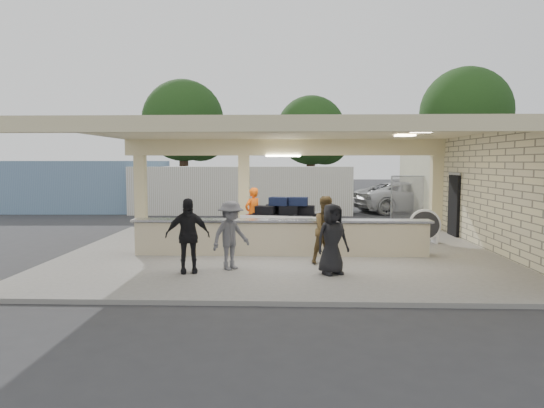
{
  "coord_description": "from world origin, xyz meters",
  "views": [
    {
      "loc": [
        0.22,
        -13.72,
        2.66
      ],
      "look_at": [
        -0.29,
        1.0,
        1.37
      ],
      "focal_mm": 32.0,
      "sensor_mm": 36.0,
      "label": 1
    }
  ],
  "objects_px": {
    "passenger_b": "(188,235)",
    "container_blue": "(67,187)",
    "baggage_handler": "(253,214)",
    "container_white": "(241,190)",
    "luggage_cart": "(284,219)",
    "passenger_d": "(332,239)",
    "passenger_c": "(231,235)",
    "passenger_a": "(327,230)",
    "drum_fan": "(425,225)",
    "car_white_a": "(409,197)",
    "car_dark": "(416,194)",
    "car_white_b": "(501,198)",
    "baggage_counter": "(281,237)"
  },
  "relations": [
    {
      "from": "container_blue",
      "to": "container_white",
      "type": "bearing_deg",
      "value": -4.89
    },
    {
      "from": "baggage_handler",
      "to": "container_blue",
      "type": "bearing_deg",
      "value": -87.34
    },
    {
      "from": "drum_fan",
      "to": "passenger_d",
      "type": "bearing_deg",
      "value": -113.86
    },
    {
      "from": "baggage_counter",
      "to": "car_dark",
      "type": "height_order",
      "value": "car_dark"
    },
    {
      "from": "baggage_handler",
      "to": "passenger_a",
      "type": "relative_size",
      "value": 1.01
    },
    {
      "from": "passenger_a",
      "to": "car_white_a",
      "type": "relative_size",
      "value": 0.3
    },
    {
      "from": "passenger_d",
      "to": "baggage_counter",
      "type": "bearing_deg",
      "value": 92.03
    },
    {
      "from": "drum_fan",
      "to": "passenger_b",
      "type": "xyz_separation_m",
      "value": [
        -6.63,
        -4.34,
        0.29
      ]
    },
    {
      "from": "car_white_b",
      "to": "baggage_handler",
      "type": "bearing_deg",
      "value": 148.2
    },
    {
      "from": "baggage_handler",
      "to": "passenger_d",
      "type": "height_order",
      "value": "baggage_handler"
    },
    {
      "from": "passenger_a",
      "to": "container_blue",
      "type": "xyz_separation_m",
      "value": [
        -12.71,
        13.03,
        0.4
      ]
    },
    {
      "from": "container_blue",
      "to": "baggage_handler",
      "type": "bearing_deg",
      "value": -44.08
    },
    {
      "from": "luggage_cart",
      "to": "passenger_a",
      "type": "relative_size",
      "value": 1.61
    },
    {
      "from": "passenger_d",
      "to": "car_white_b",
      "type": "relative_size",
      "value": 0.39
    },
    {
      "from": "car_white_b",
      "to": "container_white",
      "type": "bearing_deg",
      "value": 115.94
    },
    {
      "from": "passenger_d",
      "to": "container_blue",
      "type": "relative_size",
      "value": 0.16
    },
    {
      "from": "baggage_counter",
      "to": "passenger_b",
      "type": "relative_size",
      "value": 4.74
    },
    {
      "from": "luggage_cart",
      "to": "car_dark",
      "type": "distance_m",
      "value": 15.82
    },
    {
      "from": "passenger_b",
      "to": "container_white",
      "type": "distance_m",
      "value": 13.74
    },
    {
      "from": "passenger_c",
      "to": "container_white",
      "type": "height_order",
      "value": "container_white"
    },
    {
      "from": "baggage_handler",
      "to": "container_white",
      "type": "height_order",
      "value": "container_white"
    },
    {
      "from": "passenger_c",
      "to": "container_white",
      "type": "relative_size",
      "value": 0.15
    },
    {
      "from": "baggage_counter",
      "to": "car_white_b",
      "type": "bearing_deg",
      "value": 49.06
    },
    {
      "from": "passenger_d",
      "to": "passenger_c",
      "type": "bearing_deg",
      "value": 144.26
    },
    {
      "from": "passenger_b",
      "to": "container_blue",
      "type": "height_order",
      "value": "container_blue"
    },
    {
      "from": "baggage_counter",
      "to": "passenger_c",
      "type": "bearing_deg",
      "value": -121.76
    },
    {
      "from": "car_white_b",
      "to": "car_dark",
      "type": "relative_size",
      "value": 0.89
    },
    {
      "from": "car_white_a",
      "to": "car_dark",
      "type": "xyz_separation_m",
      "value": [
        1.21,
        3.13,
        -0.02
      ]
    },
    {
      "from": "luggage_cart",
      "to": "passenger_d",
      "type": "relative_size",
      "value": 1.69
    },
    {
      "from": "passenger_a",
      "to": "car_white_b",
      "type": "relative_size",
      "value": 0.41
    },
    {
      "from": "baggage_handler",
      "to": "container_white",
      "type": "distance_m",
      "value": 9.13
    },
    {
      "from": "baggage_counter",
      "to": "baggage_handler",
      "type": "bearing_deg",
      "value": 111.19
    },
    {
      "from": "drum_fan",
      "to": "passenger_a",
      "type": "height_order",
      "value": "passenger_a"
    },
    {
      "from": "baggage_counter",
      "to": "container_white",
      "type": "xyz_separation_m",
      "value": [
        -2.23,
        11.5,
        0.62
      ]
    },
    {
      "from": "baggage_counter",
      "to": "passenger_d",
      "type": "distance_m",
      "value": 2.6
    },
    {
      "from": "luggage_cart",
      "to": "passenger_c",
      "type": "height_order",
      "value": "passenger_c"
    },
    {
      "from": "luggage_cart",
      "to": "passenger_d",
      "type": "height_order",
      "value": "passenger_d"
    },
    {
      "from": "passenger_c",
      "to": "car_white_a",
      "type": "height_order",
      "value": "passenger_c"
    },
    {
      "from": "passenger_a",
      "to": "car_white_b",
      "type": "xyz_separation_m",
      "value": [
        10.72,
        14.82,
        -0.3
      ]
    },
    {
      "from": "passenger_a",
      "to": "container_white",
      "type": "xyz_separation_m",
      "value": [
        -3.42,
        12.6,
        0.26
      ]
    },
    {
      "from": "container_blue",
      "to": "luggage_cart",
      "type": "bearing_deg",
      "value": -43.06
    },
    {
      "from": "passenger_a",
      "to": "baggage_handler",
      "type": "bearing_deg",
      "value": 96.76
    },
    {
      "from": "passenger_a",
      "to": "passenger_b",
      "type": "xyz_separation_m",
      "value": [
        -3.3,
        -1.14,
        0.01
      ]
    },
    {
      "from": "car_white_a",
      "to": "luggage_cart",
      "type": "bearing_deg",
      "value": 131.02
    },
    {
      "from": "passenger_d",
      "to": "car_white_b",
      "type": "distance_m",
      "value": 19.25
    },
    {
      "from": "passenger_a",
      "to": "car_white_b",
      "type": "height_order",
      "value": "passenger_a"
    },
    {
      "from": "drum_fan",
      "to": "passenger_c",
      "type": "distance_m",
      "value": 6.94
    },
    {
      "from": "baggage_counter",
      "to": "passenger_c",
      "type": "xyz_separation_m",
      "value": [
        -1.16,
        -1.87,
        0.33
      ]
    },
    {
      "from": "passenger_b",
      "to": "car_dark",
      "type": "height_order",
      "value": "passenger_b"
    },
    {
      "from": "drum_fan",
      "to": "passenger_a",
      "type": "distance_m",
      "value": 4.63
    }
  ]
}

